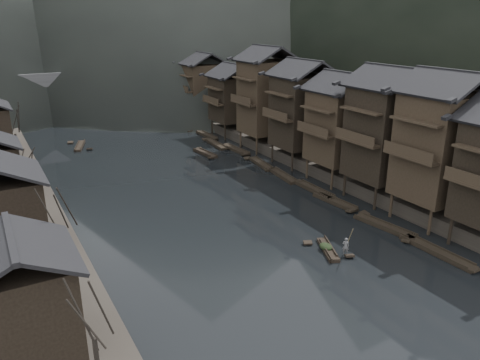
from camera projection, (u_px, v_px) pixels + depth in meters
water at (283, 255)px, 40.24m from camera, size 300.00×300.00×0.00m
right_bank at (316, 119)px, 89.05m from camera, size 40.00×200.00×1.80m
stilt_houses at (314, 103)px, 60.56m from camera, size 9.00×67.60×15.66m
bare_trees at (44, 178)px, 38.89m from camera, size 3.97×44.31×7.94m
moored_sampans at (269, 168)px, 62.57m from camera, size 2.80×62.43×0.47m
midriver_boats at (117, 133)px, 81.61m from camera, size 17.54×42.13×0.45m
stone_bridge at (88, 89)px, 97.60m from camera, size 40.00×6.00×9.00m
hero_sampan at (328, 249)px, 40.91m from camera, size 2.54×4.49×0.43m
cargo_heap at (326, 243)px, 40.85m from camera, size 1.00×1.32×0.60m
boatman at (346, 244)px, 39.67m from camera, size 0.68×0.66×1.58m
bamboo_pole at (350, 215)px, 38.88m from camera, size 1.21×2.20×3.70m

